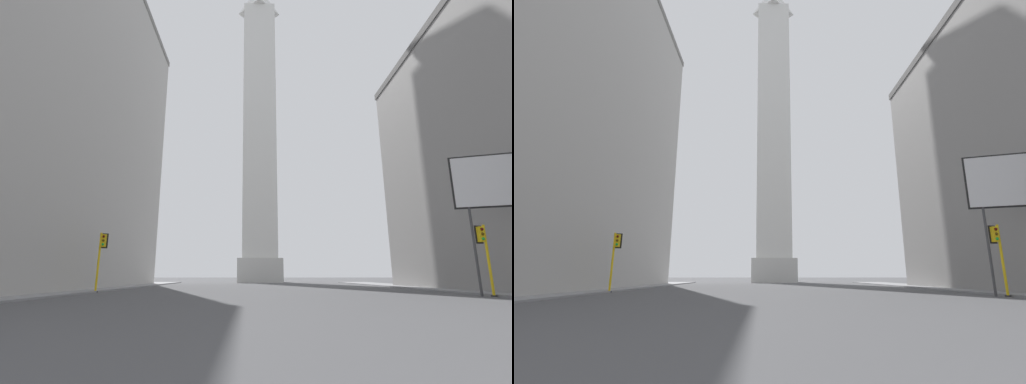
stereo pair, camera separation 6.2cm
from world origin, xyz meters
The scene contains 5 objects.
sidewalk_left centered at (-17.65, 25.48, 0.07)m, with size 5.00×84.94×0.15m, color gray.
obelisk centered at (0.00, 70.79, 34.46)m, with size 8.87×8.87×71.27m.
traffic_light_mid_right centered at (14.77, 24.24, 3.33)m, with size 0.80×0.53×5.04m.
traffic_light_mid_left centered at (-15.18, 30.53, 3.39)m, with size 0.77×0.51×5.13m.
billboard_sign centered at (16.11, 23.90, 8.06)m, with size 5.61×1.97×10.35m.
Camera 2 is at (-2.08, -0.20, 1.48)m, focal length 24.00 mm.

